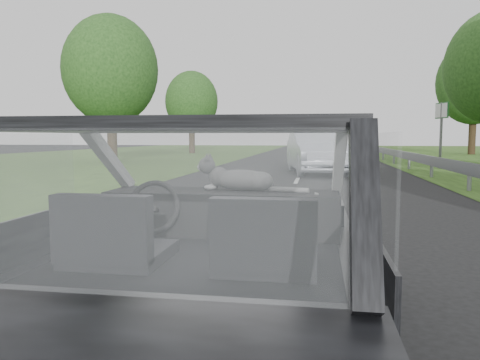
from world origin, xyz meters
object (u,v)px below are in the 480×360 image
(cat, at_px, (242,179))
(highway_sign, at_px, (441,136))
(other_car, at_px, (316,151))
(subject_car, at_px, (201,252))

(cat, distance_m, highway_sign, 18.88)
(cat, height_order, highway_sign, highway_sign)
(cat, relative_size, other_car, 0.11)
(subject_car, height_order, other_car, other_car)
(subject_car, bearing_deg, cat, 79.25)
(subject_car, xyz_separation_m, cat, (0.13, 0.66, 0.36))
(other_car, relative_size, highway_sign, 1.78)
(cat, xyz_separation_m, other_car, (0.45, 14.46, -0.26))
(subject_car, xyz_separation_m, highway_sign, (5.80, 18.67, 0.68))
(highway_sign, bearing_deg, other_car, -158.25)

